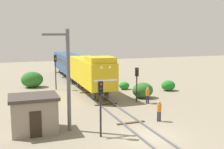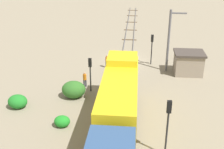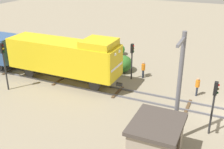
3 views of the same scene
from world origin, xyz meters
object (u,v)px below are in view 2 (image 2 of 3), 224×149
Objects in this scene: traffic_signal_far at (168,118)px; worker_near_track at (107,60)px; traffic_signal_mid at (90,68)px; worker_by_signal at (85,78)px; locomotive at (120,93)px; catenary_mast at (169,40)px; traffic_signal_near at (152,44)px; relay_hut at (188,63)px.

traffic_signal_far is 17.36m from worker_near_track.
worker_by_signal is at bearing -50.17° from traffic_signal_mid.
catenary_mast is at bearing -113.34° from locomotive.
relay_hut is at bearing 148.07° from traffic_signal_near.
traffic_signal_mid is 1.05× the size of relay_hut.
locomotive is at bearing 66.66° from catenary_mast.
relay_hut is (-7.50, -11.14, -1.38)m from locomotive.
worker_by_signal is (4.20, -6.47, -1.78)m from locomotive.
traffic_signal_near is 6.12m from worker_near_track.
catenary_mast is at bearing 154.06° from worker_near_track.
worker_near_track is (5.60, 1.73, -1.77)m from traffic_signal_near.
catenary_mast is (-8.47, -6.22, 1.44)m from traffic_signal_mid.
locomotive is 12.45m from worker_near_track.
traffic_signal_far is at bearing 84.70° from catenary_mast.
relay_hut is at bearing -50.34° from worker_by_signal.
traffic_signal_mid is 2.16× the size of worker_by_signal.
traffic_signal_near is (-3.20, -13.82, -0.00)m from locomotive.
traffic_signal_near reaches higher than traffic_signal_mid.
traffic_signal_near is 0.53× the size of catenary_mast.
traffic_signal_near is 5.25m from relay_hut.
catenary_mast reaches higher than traffic_signal_mid.
catenary_mast is 3.63m from relay_hut.
traffic_signal_mid reaches higher than worker_near_track.
traffic_signal_far is 0.59× the size of catenary_mast.
traffic_signal_near is at bearing -27.29° from worker_by_signal.
traffic_signal_near reaches higher than worker_near_track.
locomotive is 6.48m from traffic_signal_mid.
traffic_signal_near is 2.33× the size of worker_near_track.
catenary_mast is (-7.47, 0.35, 3.02)m from worker_near_track.
worker_near_track is at bearing -78.77° from locomotive.
locomotive is at bearing -48.49° from traffic_signal_far.
catenary_mast is 2.16× the size of relay_hut.
relay_hut is at bearing -104.38° from traffic_signal_far.
traffic_signal_near is 10.61m from traffic_signal_mid.
locomotive is 7.92m from worker_by_signal.
worker_by_signal is at bearing 21.73° from relay_hut.
traffic_signal_mid is 12.32m from relay_hut.
locomotive is 2.59× the size of traffic_signal_far.
relay_hut reaches higher than worker_near_track.
traffic_signal_mid is 0.49× the size of catenary_mast.
traffic_signal_near is 2.33× the size of worker_by_signal.
worker_near_track is at bearing -69.62° from traffic_signal_far.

